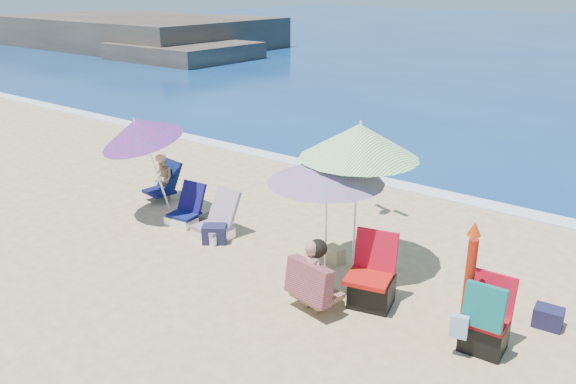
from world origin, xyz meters
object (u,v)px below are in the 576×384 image
Objects in this scene: furled_umbrella at (469,280)px; camp_chair_left at (372,284)px; umbrella_striped at (359,141)px; umbrella_blue at (139,130)px; camp_chair_right at (484,325)px; person_center at (312,278)px; person_left at (164,178)px; chair_rainbow at (216,225)px; umbrella_turquoise at (326,169)px; chair_navy at (186,213)px.

camp_chair_left is (-1.30, 0.07, -0.53)m from furled_umbrella.
umbrella_striped reaches higher than umbrella_blue.
person_center is (-2.08, -0.53, 0.15)m from camp_chair_right.
furled_umbrella is at bearing -21.82° from umbrella_striped.
furled_umbrella is 1.53× the size of person_left.
umbrella_blue reaches higher than person_left.
camp_chair_right reaches higher than chair_rainbow.
umbrella_striped is at bearing 10.38° from chair_rainbow.
camp_chair_left is 1.01× the size of person_left.
camp_chair_right is 0.92× the size of person_center.
chair_rainbow is at bearing -169.62° from umbrella_striped.
camp_chair_left is (0.72, -0.74, -1.69)m from umbrella_striped.
umbrella_striped is at bearing 66.60° from umbrella_turquoise.
person_left is (-4.31, 0.72, -1.22)m from umbrella_turquoise.
camp_chair_right is at bearing -3.67° from camp_chair_left.
furled_umbrella is (2.23, -0.31, -0.84)m from umbrella_turquoise.
umbrella_turquoise is 1.95× the size of person_left.
chair_rainbow is at bearing -6.50° from chair_navy.
chair_rainbow is at bearing 5.34° from umbrella_blue.
umbrella_blue reaches higher than furled_umbrella.
umbrella_turquoise is at bearing 172.25° from camp_chair_right.
chair_rainbow is (1.63, 0.15, -1.43)m from umbrella_blue.
umbrella_striped reaches higher than person_left.
chair_navy is (-3.08, 0.15, -1.47)m from umbrella_turquoise.
furled_umbrella reaches higher than person_left.
chair_navy is at bearing 163.85° from person_center.
furled_umbrella is 5.37m from chair_navy.
umbrella_striped is 2.32× the size of person_left.
camp_chair_right is 0.95× the size of person_left.
camp_chair_right is (5.56, -0.48, 0.15)m from chair_navy.
umbrella_turquoise is 0.84× the size of umbrella_striped.
person_left is at bearing 162.13° from chair_rainbow.
umbrella_blue is (-3.87, -0.10, -0.02)m from umbrella_turquoise.
umbrella_turquoise reaches higher than person_left.
umbrella_turquoise is 0.95× the size of umbrella_blue.
furled_umbrella is 0.55m from camp_chair_right.
umbrella_turquoise is at bearing -9.44° from person_left.
umbrella_turquoise is 1.27× the size of furled_umbrella.
umbrella_striped reaches higher than camp_chair_left.
camp_chair_left is 1.55m from camp_chair_right.
camp_chair_left reaches higher than chair_navy.
chair_navy is at bearing 175.04° from camp_chair_right.
person_left is at bearing 161.46° from person_center.
person_left reaches higher than camp_chair_right.
camp_chair_left is (0.94, -0.24, -1.36)m from umbrella_turquoise.
umbrella_turquoise is 2.40m from furled_umbrella.
person_left is at bearing 155.05° from chair_navy.
chair_navy is 0.89× the size of chair_rainbow.
furled_umbrella reaches higher than camp_chair_right.
person_center is (2.64, -0.91, 0.28)m from chair_rainbow.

